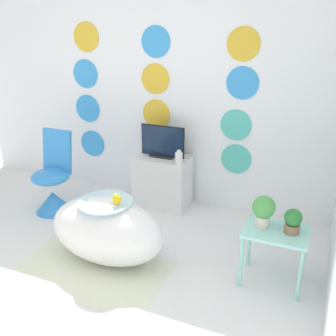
% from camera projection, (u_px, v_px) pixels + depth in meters
% --- Properties ---
extents(ground_plane, '(12.00, 12.00, 0.00)m').
position_uv_depth(ground_plane, '(35.00, 313.00, 2.78)').
color(ground_plane, white).
extents(wall_back_dotted, '(4.76, 0.05, 2.60)m').
position_uv_depth(wall_back_dotted, '(159.00, 82.00, 4.15)').
color(wall_back_dotted, white).
rests_on(wall_back_dotted, ground_plane).
extents(rug, '(1.23, 0.77, 0.01)m').
position_uv_depth(rug, '(91.00, 270.00, 3.24)').
color(rug, silver).
rests_on(rug, ground_plane).
extents(bathtub, '(1.01, 0.55, 0.57)m').
position_uv_depth(bathtub, '(107.00, 230.00, 3.28)').
color(bathtub, white).
rests_on(bathtub, ground_plane).
extents(rubber_duck, '(0.07, 0.08, 0.09)m').
position_uv_depth(rubber_duck, '(117.00, 198.00, 3.09)').
color(rubber_duck, yellow).
rests_on(rubber_duck, bathtub).
extents(chair, '(0.40, 0.40, 0.86)m').
position_uv_depth(chair, '(53.00, 187.00, 4.14)').
color(chair, '#338CE0').
rests_on(chair, ground_plane).
extents(tv_cabinet, '(0.58, 0.37, 0.56)m').
position_uv_depth(tv_cabinet, '(163.00, 181.00, 4.26)').
color(tv_cabinet, silver).
rests_on(tv_cabinet, ground_plane).
extents(tv, '(0.48, 0.12, 0.34)m').
position_uv_depth(tv, '(163.00, 143.00, 4.11)').
color(tv, black).
rests_on(tv, tv_cabinet).
extents(vase, '(0.08, 0.08, 0.15)m').
position_uv_depth(vase, '(179.00, 158.00, 3.94)').
color(vase, white).
rests_on(vase, tv_cabinet).
extents(side_table, '(0.48, 0.36, 0.46)m').
position_uv_depth(side_table, '(275.00, 240.00, 2.97)').
color(side_table, '#99E0D8').
rests_on(side_table, ground_plane).
extents(potted_plant_left, '(0.17, 0.17, 0.26)m').
position_uv_depth(potted_plant_left, '(264.00, 210.00, 2.93)').
color(potted_plant_left, beige).
rests_on(potted_plant_left, side_table).
extents(potted_plant_right, '(0.13, 0.13, 0.19)m').
position_uv_depth(potted_plant_right, '(293.00, 221.00, 2.87)').
color(potted_plant_right, '#8C6B4C').
rests_on(potted_plant_right, side_table).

